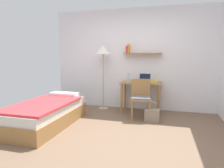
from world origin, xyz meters
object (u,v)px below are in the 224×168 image
Objects in this scene: laptop at (145,80)px; handbag at (152,115)px; desk_chair at (141,96)px; bed at (47,113)px; standing_lamp at (103,53)px; book_stack at (154,82)px; desk at (141,88)px; water_bottle at (128,77)px.

handbag is (0.24, -0.71, -0.65)m from laptop.
laptop reaches higher than desk_chair.
bed is 2.38m from laptop.
handbag is at bearing -28.73° from standing_lamp.
standing_lamp is at bearing 179.76° from laptop.
handbag is at bearing -88.20° from book_stack.
bed is 8.27× the size of book_stack.
desk_chair reaches higher than handbag.
book_stack is 0.93m from handbag.
desk_chair is 2.95× the size of laptop.
desk is 0.50m from desk_chair.
book_stack is (0.30, 0.01, 0.17)m from desk.
standing_lamp is 7.32× the size of book_stack.
laptop is at bearing -1.15° from water_bottle.
water_bottle reaches higher than desk.
water_bottle is (-0.38, 0.52, 0.36)m from desk_chair.
water_bottle is (-0.33, 0.04, 0.26)m from desk.
standing_lamp is (0.71, 1.48, 1.23)m from bed.
book_stack is at bearing 63.83° from desk_chair.
handbag is at bearing -71.53° from laptop.
water_bottle reaches higher than handbag.
desk reaches higher than handbag.
desk_chair is at bearing -26.40° from standing_lamp.
desk_chair is (0.06, -0.49, -0.10)m from desk.
book_stack is at bearing -0.90° from standing_lamp.
bed is 2.02m from desk_chair.
water_bottle is (1.37, 1.48, 0.62)m from bed.
desk is (1.70, 1.45, 0.36)m from bed.
handbag is (2.02, 0.76, -0.09)m from bed.
water_bottle is at bearing 126.26° from desk_chair.
book_stack is (0.63, -0.02, -0.09)m from water_bottle.
water_bottle is at bearing 177.81° from book_stack.
desk is 0.42m from water_bottle.
desk is 4.33× the size of book_stack.
desk is at bearing 96.66° from desk_chair.
desk_chair is 1.52m from standing_lamp.
laptop reaches higher than handbag.
desk_chair is at bearing -116.17° from book_stack.
laptop is at bearing 17.77° from desk.
desk is 1.12× the size of desk_chair.
desk is 0.23m from laptop.
standing_lamp is 3.78× the size of handbag.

